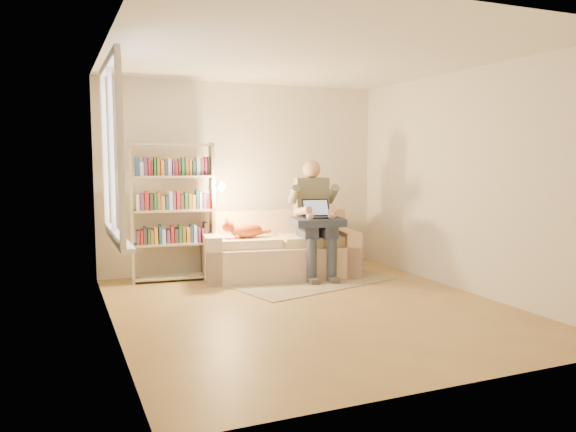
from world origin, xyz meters
name	(u,v)px	position (x,y,z in m)	size (l,w,h in m)	color
floor	(311,307)	(0.00, 0.00, 0.00)	(4.50, 4.50, 0.00)	olive
ceiling	(312,56)	(0.00, 0.00, 2.60)	(4.00, 4.50, 0.02)	white
wall_left	(110,189)	(-2.00, 0.00, 1.30)	(0.02, 4.50, 2.60)	silver
wall_right	(466,182)	(2.00, 0.00, 1.30)	(0.02, 4.50, 2.60)	silver
wall_back	(244,178)	(0.00, 2.25, 1.30)	(4.00, 0.02, 2.60)	silver
wall_front	(455,200)	(0.00, -2.25, 1.30)	(4.00, 0.02, 2.60)	silver
window	(114,180)	(-1.95, 0.20, 1.38)	(0.12, 1.52, 1.69)	white
sofa	(278,252)	(0.28, 1.64, 0.31)	(2.14, 1.24, 0.86)	beige
person	(314,212)	(0.70, 1.41, 0.86)	(0.55, 0.76, 1.55)	slate
cat	(244,230)	(-0.22, 1.60, 0.65)	(0.66, 0.29, 0.24)	orange
blanket	(321,222)	(0.72, 1.24, 0.75)	(0.64, 0.52, 0.10)	#263043
laptop	(321,213)	(0.72, 1.26, 0.86)	(0.40, 0.37, 0.29)	black
bookshelf	(173,205)	(-1.07, 1.87, 0.98)	(1.17, 0.44, 1.77)	#B8AE8B
rug	(310,281)	(0.52, 1.15, 0.01)	(2.04, 1.21, 0.01)	gray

